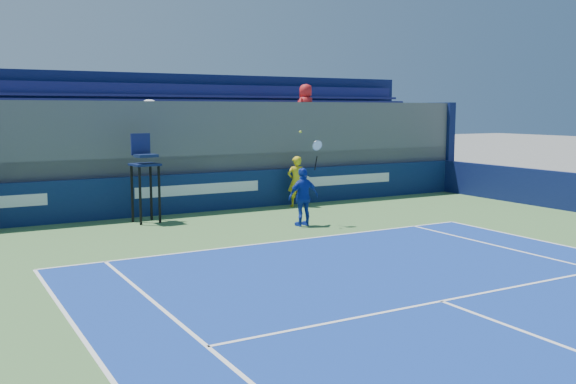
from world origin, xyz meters
TOP-DOWN VIEW (x-y plane):
  - ball_person at (3.16, 16.54)m, footprint 0.65×0.48m
  - back_hoarding at (0.00, 17.10)m, footprint 20.40×0.21m
  - umpire_chair at (-1.97, 16.05)m, footprint 0.77×0.77m
  - tennis_player at (1.57, 13.43)m, footprint 0.96×0.42m
  - stadium_seating at (-0.01, 19.15)m, footprint 21.00×4.05m

SIDE VIEW (x-z plane):
  - back_hoarding at x=0.00m, z-range 0.00..1.20m
  - tennis_player at x=1.57m, z-range -0.48..2.09m
  - ball_person at x=3.16m, z-range 0.01..1.65m
  - umpire_chair at x=-1.97m, z-range 0.29..2.77m
  - stadium_seating at x=-0.01m, z-range -0.36..4.04m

